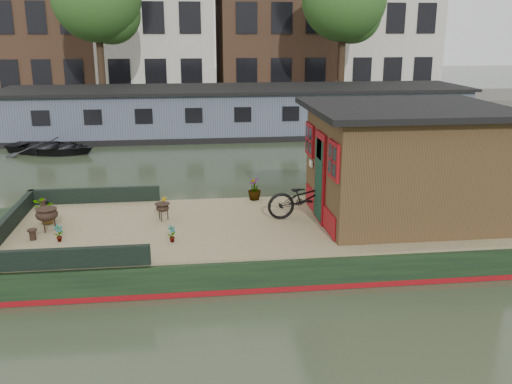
{
  "coord_description": "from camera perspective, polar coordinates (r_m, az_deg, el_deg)",
  "views": [
    {
      "loc": [
        -2.31,
        -11.25,
        4.58
      ],
      "look_at": [
        -0.86,
        0.5,
        1.18
      ],
      "focal_mm": 40.0,
      "sensor_mm": 36.0,
      "label": 1
    }
  ],
  "objects": [
    {
      "name": "potted_plant_d",
      "position": [
        13.54,
        -0.16,
        0.35
      ],
      "size": [
        0.32,
        0.32,
        0.55
      ],
      "primitive_type": "imported",
      "rotation": [
        0.0,
        0.0,
        4.68
      ],
      "color": "#9B562A",
      "rests_on": "houseboat_deck"
    },
    {
      "name": "tree_right",
      "position": [
        31.5,
        9.02,
        18.21
      ],
      "size": [
        4.4,
        4.4,
        7.4
      ],
      "color": "#332316",
      "rests_on": "quay"
    },
    {
      "name": "potted_plant_b",
      "position": [
        12.97,
        -9.24,
        -1.15
      ],
      "size": [
        0.17,
        0.19,
        0.3
      ],
      "primitive_type": "imported",
      "rotation": [
        0.0,
        0.0,
        1.79
      ],
      "color": "brown",
      "rests_on": "houseboat_deck"
    },
    {
      "name": "dinghy",
      "position": [
        23.19,
        -19.79,
        4.57
      ],
      "size": [
        4.05,
        3.44,
        0.71
      ],
      "primitive_type": "imported",
      "rotation": [
        0.0,
        0.0,
        1.24
      ],
      "color": "black",
      "rests_on": "ground"
    },
    {
      "name": "brazier_rear",
      "position": [
        12.28,
        -9.31,
        -1.96
      ],
      "size": [
        0.45,
        0.45,
        0.37
      ],
      "primitive_type": null,
      "rotation": [
        0.0,
        0.0,
        0.39
      ],
      "color": "black",
      "rests_on": "houseboat_deck"
    },
    {
      "name": "ground",
      "position": [
        12.36,
        4.28,
        -5.79
      ],
      "size": [
        120.0,
        120.0,
        0.0
      ],
      "primitive_type": "plane",
      "color": "#293522",
      "rests_on": "ground"
    },
    {
      "name": "tree_left",
      "position": [
        30.62,
        -15.36,
        17.93
      ],
      "size": [
        4.4,
        4.4,
        7.4
      ],
      "color": "#332316",
      "rests_on": "quay"
    },
    {
      "name": "potted_plant_c",
      "position": [
        12.66,
        -20.28,
        -1.88
      ],
      "size": [
        0.61,
        0.59,
        0.52
      ],
      "primitive_type": "imported",
      "rotation": [
        0.0,
        0.0,
        3.73
      ],
      "color": "#AC6132",
      "rests_on": "houseboat_deck"
    },
    {
      "name": "brazier_front",
      "position": [
        12.22,
        -20.15,
        -2.61
      ],
      "size": [
        0.44,
        0.44,
        0.47
      ],
      "primitive_type": null,
      "rotation": [
        0.0,
        0.0,
        -0.01
      ],
      "color": "black",
      "rests_on": "houseboat_deck"
    },
    {
      "name": "bollard_stbd",
      "position": [
        11.84,
        -21.44,
        -3.98
      ],
      "size": [
        0.19,
        0.19,
        0.21
      ],
      "primitive_type": "cylinder",
      "color": "black",
      "rests_on": "houseboat_deck"
    },
    {
      "name": "bollard_port",
      "position": [
        13.76,
        -20.55,
        -1.16
      ],
      "size": [
        0.19,
        0.19,
        0.22
      ],
      "primitive_type": "cylinder",
      "color": "black",
      "rests_on": "houseboat_deck"
    },
    {
      "name": "bicycle",
      "position": [
        12.26,
        5.08,
        -0.54
      ],
      "size": [
        1.75,
        0.72,
        0.9
      ],
      "primitive_type": "imported",
      "rotation": [
        0.0,
        0.0,
        1.64
      ],
      "color": "black",
      "rests_on": "houseboat_deck"
    },
    {
      "name": "cabin",
      "position": [
        12.41,
        14.43,
        2.92
      ],
      "size": [
        4.0,
        3.5,
        2.42
      ],
      "color": "#322213",
      "rests_on": "houseboat_deck"
    },
    {
      "name": "quay",
      "position": [
        32.1,
        -2.86,
        8.6
      ],
      "size": [
        60.0,
        6.0,
        0.9
      ],
      "primitive_type": "cube",
      "color": "#47443F",
      "rests_on": "ground"
    },
    {
      "name": "houseboat_hull",
      "position": [
        12.08,
        -1.93,
        -4.88
      ],
      "size": [
        14.01,
        4.02,
        0.6
      ],
      "color": "black",
      "rests_on": "ground"
    },
    {
      "name": "far_houseboat",
      "position": [
        25.61,
        -1.78,
        7.9
      ],
      "size": [
        20.4,
        4.4,
        2.11
      ],
      "color": "#495261",
      "rests_on": "ground"
    },
    {
      "name": "potted_plant_e",
      "position": [
        11.01,
        -8.42,
        -4.15
      ],
      "size": [
        0.21,
        0.21,
        0.34
      ],
      "primitive_type": "imported",
      "rotation": [
        0.0,
        0.0,
        0.71
      ],
      "color": "#A44830",
      "rests_on": "houseboat_deck"
    },
    {
      "name": "potted_plant_a",
      "position": [
        11.55,
        -19.14,
        -3.91
      ],
      "size": [
        0.22,
        0.21,
        0.34
      ],
      "primitive_type": "imported",
      "rotation": [
        0.0,
        0.0,
        0.7
      ],
      "color": "#9A3E2C",
      "rests_on": "houseboat_deck"
    },
    {
      "name": "bow_bulwark",
      "position": [
        12.17,
        -19.77,
        -2.94
      ],
      "size": [
        3.0,
        4.0,
        0.35
      ],
      "color": "black",
      "rests_on": "houseboat_deck"
    },
    {
      "name": "houseboat_deck",
      "position": [
        12.14,
        4.34,
        -3.05
      ],
      "size": [
        11.8,
        3.8,
        0.05
      ],
      "primitive_type": "cube",
      "color": "#867453",
      "rests_on": "houseboat_hull"
    }
  ]
}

